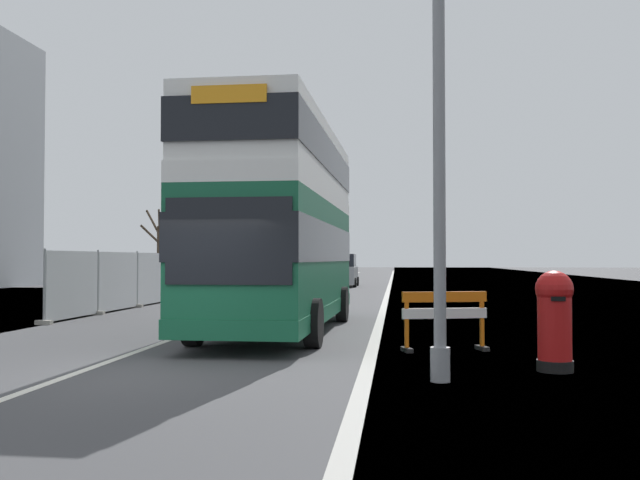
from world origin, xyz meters
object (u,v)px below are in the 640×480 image
red_pillar_postbox (555,316)px  roadworks_barrier (445,313)px  car_receding_mid (343,271)px  double_decker_bus (281,223)px  car_oncoming_near (258,273)px  lamppost_foreground (439,120)px

red_pillar_postbox → roadworks_barrier: red_pillar_postbox is taller
roadworks_barrier → car_receding_mid: 31.80m
double_decker_bus → car_oncoming_near: double_decker_bus is taller
lamppost_foreground → car_receding_mid: 35.28m
red_pillar_postbox → roadworks_barrier: bearing=124.3°
double_decker_bus → car_oncoming_near: bearing=103.0°
roadworks_barrier → car_oncoming_near: bearing=110.1°
double_decker_bus → car_receding_mid: double_decker_bus is taller
car_oncoming_near → lamppost_foreground: bearing=-73.0°
double_decker_bus → roadworks_barrier: (3.77, -3.29, -1.95)m
car_receding_mid → red_pillar_postbox: bearing=-80.0°
car_oncoming_near → red_pillar_postbox: bearing=-68.4°
lamppost_foreground → car_receding_mid: size_ratio=1.81×
lamppost_foreground → car_receding_mid: lamppost_foreground is taller
roadworks_barrier → double_decker_bus: bearing=138.9°
double_decker_bus → red_pillar_postbox: size_ratio=6.38×
double_decker_bus → lamppost_foreground: lamppost_foreground is taller
car_receding_mid → car_oncoming_near: bearing=-112.3°
lamppost_foreground → car_oncoming_near: size_ratio=2.13×
double_decker_bus → car_oncoming_near: (-4.41, 19.03, -1.65)m
red_pillar_postbox → double_decker_bus: bearing=133.7°
red_pillar_postbox → car_receding_mid: 34.32m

